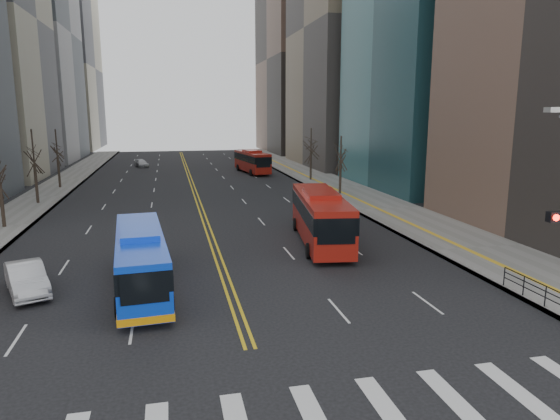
% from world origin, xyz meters
% --- Properties ---
extents(sidewalk_right, '(7.00, 130.00, 0.15)m').
position_xyz_m(sidewalk_right, '(17.50, 45.00, 0.07)').
color(sidewalk_right, slate).
rests_on(sidewalk_right, ground).
extents(sidewalk_left, '(5.00, 130.00, 0.15)m').
position_xyz_m(sidewalk_left, '(-16.50, 45.00, 0.07)').
color(sidewalk_left, slate).
rests_on(sidewalk_left, ground).
extents(centerline, '(0.55, 100.00, 0.01)m').
position_xyz_m(centerline, '(0.00, 55.00, 0.01)').
color(centerline, gold).
rests_on(centerline, ground).
extents(office_towers, '(83.00, 134.00, 58.00)m').
position_xyz_m(office_towers, '(0.12, 68.51, 23.92)').
color(office_towers, '#979699').
rests_on(office_towers, ground).
extents(pedestrian_railing, '(0.06, 6.06, 1.02)m').
position_xyz_m(pedestrian_railing, '(14.30, 6.00, 0.82)').
color(pedestrian_railing, black).
rests_on(pedestrian_railing, sidewalk_right).
extents(street_trees, '(35.20, 47.20, 7.60)m').
position_xyz_m(street_trees, '(-7.18, 34.55, 4.87)').
color(street_trees, '#30241D').
rests_on(street_trees, ground).
extents(blue_bus, '(3.27, 11.43, 3.30)m').
position_xyz_m(blue_bus, '(-4.49, 13.07, 1.73)').
color(blue_bus, blue).
rests_on(blue_bus, ground).
extents(red_bus_near, '(4.41, 12.19, 3.76)m').
position_xyz_m(red_bus_near, '(7.53, 20.14, 2.09)').
color(red_bus_near, '#A81B11').
rests_on(red_bus_near, ground).
extents(red_bus_far, '(4.05, 11.32, 3.51)m').
position_xyz_m(red_bus_far, '(9.65, 62.49, 1.96)').
color(red_bus_far, '#A81B11').
rests_on(red_bus_far, ground).
extents(car_white, '(3.29, 5.07, 1.58)m').
position_xyz_m(car_white, '(-10.27, 13.73, 0.79)').
color(car_white, silver).
rests_on(car_white, ground).
extents(car_dark_mid, '(2.26, 4.44, 1.45)m').
position_xyz_m(car_dark_mid, '(11.71, 33.01, 0.72)').
color(car_dark_mid, black).
rests_on(car_dark_mid, ground).
extents(car_silver, '(2.86, 4.51, 1.22)m').
position_xyz_m(car_silver, '(-7.38, 74.97, 0.61)').
color(car_silver, '#ACADB1').
rests_on(car_silver, ground).
extents(car_dark_far, '(3.11, 4.95, 1.27)m').
position_xyz_m(car_dark_far, '(11.30, 80.30, 0.64)').
color(car_dark_far, black).
rests_on(car_dark_far, ground).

